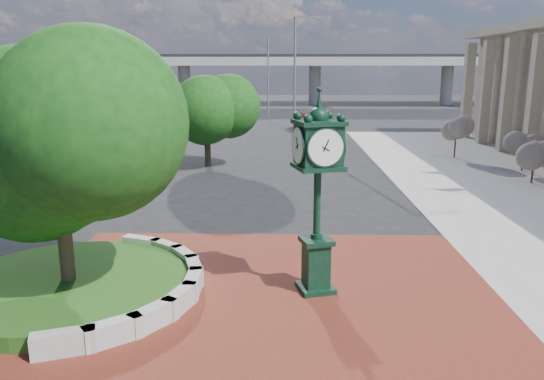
{
  "coord_description": "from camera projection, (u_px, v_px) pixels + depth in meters",
  "views": [
    {
      "loc": [
        0.54,
        -12.58,
        5.7
      ],
      "look_at": [
        0.18,
        1.5,
        2.43
      ],
      "focal_mm": 35.0,
      "sensor_mm": 36.0,
      "label": 1
    }
  ],
  "objects": [
    {
      "name": "parked_car",
      "position": [
        305.0,
        122.0,
        48.6
      ],
      "size": [
        2.1,
        4.9,
        1.65
      ],
      "primitive_type": "imported",
      "rotation": [
        0.0,
        0.0,
        0.03
      ],
      "color": "maroon",
      "rests_on": "ground"
    },
    {
      "name": "post_clock",
      "position": [
        318.0,
        185.0,
        13.16
      ],
      "size": [
        1.28,
        1.28,
        5.16
      ],
      "color": "black",
      "rests_on": "ground"
    },
    {
      "name": "shrub_mid",
      "position": [
        525.0,
        143.0,
        29.3
      ],
      "size": [
        1.2,
        1.2,
        2.2
      ],
      "color": "#38281C",
      "rests_on": "ground"
    },
    {
      "name": "shrub_near",
      "position": [
        535.0,
        152.0,
        26.15
      ],
      "size": [
        1.2,
        1.2,
        2.2
      ],
      "color": "#38281C",
      "rests_on": "ground"
    },
    {
      "name": "plaza",
      "position": [
        262.0,
        312.0,
        12.58
      ],
      "size": [
        12.0,
        12.0,
        0.04
      ],
      "primitive_type": "cube",
      "color": "maroon",
      "rests_on": "ground"
    },
    {
      "name": "shrub_far",
      "position": [
        456.0,
        133.0,
        33.66
      ],
      "size": [
        1.2,
        1.2,
        2.2
      ],
      "color": "#38281C",
      "rests_on": "ground"
    },
    {
      "name": "planter_wall",
      "position": [
        158.0,
        285.0,
        13.56
      ],
      "size": [
        2.96,
        6.77,
        0.54
      ],
      "color": "#9E9B93",
      "rests_on": "ground"
    },
    {
      "name": "grass_bed",
      "position": [
        70.0,
        286.0,
        13.63
      ],
      "size": [
        6.1,
        6.1,
        0.4
      ],
      "primitive_type": "cylinder",
      "color": "#1B4714",
      "rests_on": "ground"
    },
    {
      "name": "tree_planter",
      "position": [
        57.0,
        151.0,
        12.83
      ],
      "size": [
        5.2,
        5.2,
        6.33
      ],
      "color": "#38281C",
      "rests_on": "ground"
    },
    {
      "name": "street_lamp_near",
      "position": [
        298.0,
        69.0,
        40.82
      ],
      "size": [
        2.13,
        0.33,
        9.47
      ],
      "color": "slate",
      "rests_on": "ground"
    },
    {
      "name": "tree_street",
      "position": [
        207.0,
        111.0,
        30.45
      ],
      "size": [
        4.4,
        4.4,
        5.45
      ],
      "color": "#38281C",
      "rests_on": "ground"
    },
    {
      "name": "overpass",
      "position": [
        281.0,
        61.0,
        80.24
      ],
      "size": [
        90.0,
        12.0,
        7.5
      ],
      "color": "#9E9B93",
      "rests_on": "ground"
    },
    {
      "name": "street_lamp_far",
      "position": [
        270.0,
        71.0,
        56.55
      ],
      "size": [
        2.02,
        0.26,
        8.99
      ],
      "color": "slate",
      "rests_on": "ground"
    },
    {
      "name": "ground",
      "position": [
        263.0,
        295.0,
        13.55
      ],
      "size": [
        200.0,
        200.0,
        0.0
      ],
      "primitive_type": "plane",
      "color": "black",
      "rests_on": "ground"
    }
  ]
}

